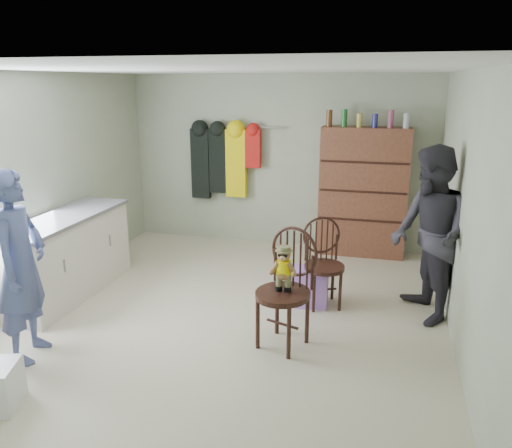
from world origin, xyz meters
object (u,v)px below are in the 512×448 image
(dresser, at_px, (363,192))
(counter, at_px, (66,255))
(chair_front, at_px, (286,280))
(chair_far, at_px, (323,259))

(dresser, bearing_deg, counter, -144.31)
(chair_front, xyz_separation_m, chair_far, (0.22, 0.97, -0.12))
(chair_far, bearing_deg, dresser, 58.55)
(chair_far, distance_m, dresser, 1.89)
(counter, distance_m, chair_far, 2.93)
(counter, relative_size, chair_far, 1.91)
(counter, bearing_deg, chair_far, 9.37)
(counter, bearing_deg, dresser, 35.69)
(chair_front, bearing_deg, dresser, 98.35)
(chair_front, bearing_deg, counter, -171.18)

